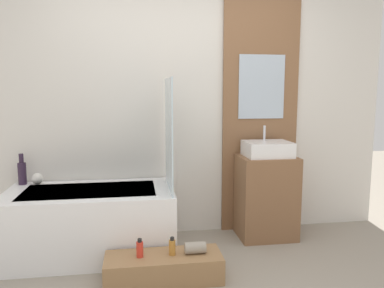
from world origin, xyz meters
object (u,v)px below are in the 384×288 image
at_px(vase_tall_dark, 22,172).
at_px(bottle_soap_primary, 140,249).
at_px(wooden_step_bench, 164,268).
at_px(sink, 267,149).
at_px(bottle_soap_secondary, 172,247).
at_px(bathtub, 91,222).
at_px(vase_round_light, 37,179).

bearing_deg(vase_tall_dark, bottle_soap_primary, -39.66).
distance_m(wooden_step_bench, sink, 1.50).
bearing_deg(vase_tall_dark, bottle_soap_secondary, -33.94).
distance_m(sink, bottle_soap_secondary, 1.38).
xyz_separation_m(bathtub, vase_round_light, (-0.50, 0.28, 0.34)).
distance_m(bottle_soap_primary, bottle_soap_secondary, 0.24).
relative_size(vase_round_light, bottle_soap_primary, 0.73).
relative_size(sink, vase_round_light, 4.22).
bearing_deg(bathtub, vase_tall_dark, 154.76).
distance_m(wooden_step_bench, vase_round_light, 1.49).
bearing_deg(bottle_soap_primary, wooden_step_bench, 0.00).
distance_m(sink, bottle_soap_primary, 1.56).
relative_size(bathtub, vase_round_light, 13.97).
relative_size(bottle_soap_primary, bottle_soap_secondary, 1.01).
xyz_separation_m(bathtub, wooden_step_bench, (0.59, -0.57, -0.19)).
bearing_deg(vase_round_light, wooden_step_bench, -38.05).
xyz_separation_m(bathtub, bottle_soap_primary, (0.42, -0.57, -0.03)).
bearing_deg(bathtub, bottle_soap_secondary, -40.90).
height_order(bottle_soap_primary, bottle_soap_secondary, bottle_soap_primary).
bearing_deg(bathtub, sink, 5.21).
relative_size(bathtub, sink, 3.31).
bearing_deg(bottle_soap_primary, bottle_soap_secondary, 0.00).
relative_size(wooden_step_bench, vase_tall_dark, 3.09).
bearing_deg(bathtub, bottle_soap_primary, -53.91).
xyz_separation_m(wooden_step_bench, bottle_soap_primary, (-0.18, 0.00, 0.16)).
distance_m(sink, vase_tall_dark, 2.30).
height_order(sink, bottle_soap_secondary, sink).
relative_size(bathtub, vase_tall_dark, 5.02).
bearing_deg(vase_tall_dark, vase_round_light, -6.25).
bearing_deg(bottle_soap_primary, sink, 30.20).
xyz_separation_m(wooden_step_bench, bottle_soap_secondary, (0.07, 0.00, 0.16)).
relative_size(wooden_step_bench, vase_round_light, 8.59).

